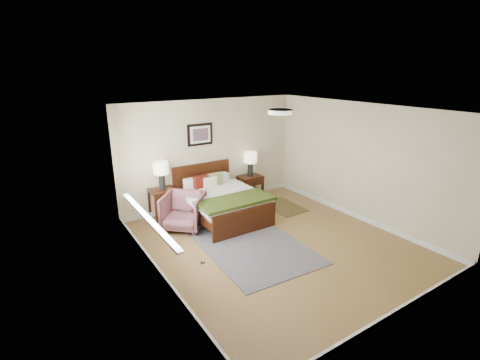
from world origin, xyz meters
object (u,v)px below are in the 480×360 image
Objects in this scene: nightstand_left at (163,195)px; bed at (221,198)px; lamp_left at (161,170)px; armchair at (184,211)px; lamp_right at (250,160)px; rug_persian at (253,246)px; nightstand_right at (250,184)px.

bed is at bearing -33.20° from nightstand_left.
nightstand_left is at bearing -90.00° from lamp_left.
bed is 2.35× the size of armchair.
lamp_left reaches higher than lamp_right.
lamp_right is 2.75m from rug_persian.
lamp_right reaches higher than bed.
armchair is (0.15, -0.71, -0.16)m from nightstand_left.
armchair is (-2.16, -0.72, 0.02)m from nightstand_right.
rug_persian is at bearing -123.36° from lamp_right.
nightstand_right is 0.94× the size of lamp_left.
armchair is (-2.16, -0.73, -0.63)m from lamp_right.
armchair is at bearing -78.31° from lamp_left.
lamp_right is 0.25× the size of rug_persian.
lamp_left is at bearing 115.72° from rug_persian.
lamp_left reaches higher than armchair.
nightstand_right is at bearing -0.33° from lamp_left.
lamp_right is (2.31, 0.02, 0.46)m from nightstand_left.
bed is at bearing 44.37° from armchair.
nightstand_right is at bearing 59.54° from rug_persian.
nightstand_left is 2.36m from lamp_right.
lamp_left is at bearing 145.97° from bed.
lamp_left is (-1.05, 0.71, 0.61)m from bed.
lamp_right is 2.36m from armchair.
nightstand_left is 1.14× the size of nightstand_right.
nightstand_left reaches higher than nightstand_right.
nightstand_right is (1.26, 0.69, -0.12)m from bed.
lamp_right is (1.26, 0.71, 0.52)m from bed.
nightstand_left is 0.27× the size of rug_persian.
lamp_right is at bearing 59.71° from rug_persian.
bed is 1.40m from lamp_left.
lamp_left is 0.25× the size of rug_persian.
armchair is 0.33× the size of rug_persian.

